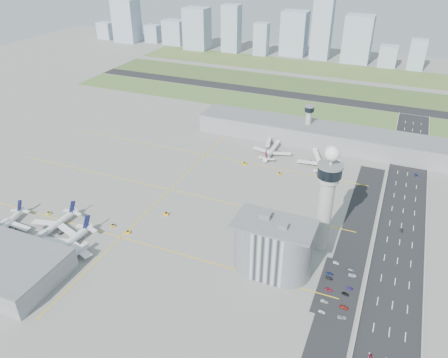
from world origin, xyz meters
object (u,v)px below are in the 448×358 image
at_px(car_lot_1, 324,301).
at_px(car_hw_4, 404,142).
at_px(airplane_near_b, 53,223).
at_px(car_lot_4, 330,274).
at_px(airplane_far_b, 319,158).
at_px(car_lot_11, 351,270).
at_px(car_lot_0, 322,312).
at_px(jet_bridge_near_1, 26,246).
at_px(jet_bridge_far_0, 270,140).
at_px(tug_3, 166,214).
at_px(tug_4, 244,164).
at_px(car_hw_2, 417,175).
at_px(car_lot_6, 342,317).
at_px(jet_bridge_far_1, 328,150).
at_px(car_hw_1, 402,230).
at_px(car_lot_10, 352,275).
at_px(car_lot_5, 336,263).
at_px(car_lot_2, 329,289).
at_px(airplane_near_a, 5,223).
at_px(jet_bridge_near_2, 68,259).
at_px(admin_building, 273,247).
at_px(tug_5, 279,173).
at_px(control_tower, 326,195).
at_px(airplane_far_a, 272,148).
at_px(tug_1, 113,225).
at_px(car_lot_9, 350,288).
at_px(secondary_tower, 308,120).
at_px(car_lot_3, 329,278).
at_px(tug_2, 128,232).
at_px(car_lot_8, 345,294).
at_px(tug_0, 49,213).
at_px(car_lot_7, 344,307).
at_px(car_hw_0, 370,357).

bearing_deg(car_lot_1, car_hw_4, -11.52).
distance_m(airplane_near_b, car_lot_4, 165.64).
relative_size(airplane_far_b, car_lot_11, 10.40).
bearing_deg(car_lot_0, jet_bridge_near_1, 101.34).
height_order(jet_bridge_far_0, tug_3, jet_bridge_far_0).
distance_m(airplane_far_b, tug_4, 58.72).
relative_size(car_lot_4, car_hw_2, 0.83).
relative_size(tug_4, car_lot_6, 0.75).
distance_m(jet_bridge_far_1, tug_3, 152.45).
xyz_separation_m(jet_bridge_far_1, car_hw_1, (63.44, -89.59, -2.28)).
xyz_separation_m(car_lot_4, car_lot_10, (11.57, 3.33, -0.02)).
bearing_deg(car_lot_1, car_lot_5, -4.87).
xyz_separation_m(jet_bridge_far_0, car_hw_1, (113.44, -89.59, -2.28)).
xyz_separation_m(tug_3, car_lot_4, (108.64, -15.21, -0.31)).
height_order(tug_3, car_lot_2, tug_3).
xyz_separation_m(airplane_near_b, car_lot_4, (163.42, 26.57, -4.94)).
height_order(airplane_near_a, jet_bridge_near_2, airplane_near_a).
relative_size(car_lot_5, car_hw_1, 0.98).
bearing_deg(admin_building, tug_5, 104.17).
distance_m(control_tower, airplane_far_a, 125.72).
xyz_separation_m(tug_1, car_lot_9, (144.83, 1.91, -0.29)).
xyz_separation_m(secondary_tower, car_lot_3, (52.57, -167.29, -18.25)).
bearing_deg(tug_2, car_lot_4, 70.96).
bearing_deg(car_lot_8, car_lot_5, 30.18).
relative_size(control_tower, jet_bridge_far_0, 4.61).
bearing_deg(jet_bridge_far_1, car_lot_6, 3.41).
xyz_separation_m(tug_4, car_lot_2, (88.18, -112.19, -0.41)).
bearing_deg(control_tower, airplane_near_b, -162.48).
height_order(car_lot_4, car_lot_8, car_lot_8).
relative_size(car_lot_3, car_lot_5, 1.13).
xyz_separation_m(jet_bridge_far_1, car_lot_11, (40.15, -138.18, -2.27)).
xyz_separation_m(control_tower, car_hw_4, (36.93, 170.98, -34.50)).
bearing_deg(car_lot_10, tug_5, 31.59).
bearing_deg(car_lot_2, control_tower, 24.37).
height_order(jet_bridge_near_2, tug_2, jet_bridge_near_2).
height_order(jet_bridge_near_2, tug_4, jet_bridge_near_2).
bearing_deg(tug_1, tug_4, -164.01).
xyz_separation_m(tug_0, car_lot_9, (191.25, 6.70, -0.30)).
distance_m(tug_1, car_lot_2, 135.07).
distance_m(jet_bridge_near_2, tug_1, 38.37).
bearing_deg(jet_bridge_far_1, tug_4, -60.89).
bearing_deg(secondary_tower, jet_bridge_far_0, -147.26).
xyz_separation_m(jet_bridge_near_1, car_lot_2, (166.97, 35.11, -2.31)).
xyz_separation_m(tug_3, car_lot_7, (119.91, -36.60, -0.29)).
height_order(jet_bridge_near_1, car_hw_4, jet_bridge_near_1).
distance_m(control_tower, car_lot_1, 56.23).
distance_m(airplane_near_a, jet_bridge_far_1, 243.83).
height_order(car_hw_0, car_hw_2, car_hw_2).
xyz_separation_m(airplane_far_b, tug_0, (-147.01, -136.99, -4.93)).
distance_m(tug_4, car_lot_2, 142.70).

